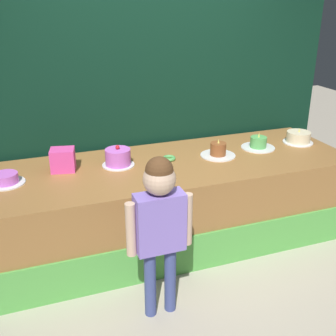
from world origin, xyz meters
TOP-DOWN VIEW (x-y plane):
  - ground_plane at (0.00, 0.00)m, footprint 12.00×12.00m
  - stage_platform at (0.00, 0.54)m, footprint 3.23×1.10m
  - curtain_backdrop at (0.00, 1.18)m, footprint 3.78×0.08m
  - child_figure at (-0.42, -0.37)m, footprint 0.46×0.21m
  - pink_box at (-0.92, 0.70)m, footprint 0.23×0.21m
  - donut at (0.00, 0.62)m, footprint 0.12×0.12m
  - cake_far_left at (-1.37, 0.58)m, footprint 0.29×0.29m
  - cake_left at (-0.46, 0.65)m, footprint 0.28×0.28m
  - cake_center at (0.46, 0.56)m, footprint 0.32×0.32m
  - cake_right at (0.92, 0.62)m, footprint 0.32×0.32m
  - cake_far_right at (1.37, 0.62)m, footprint 0.30×0.30m

SIDE VIEW (x-z plane):
  - ground_plane at x=0.00m, z-range 0.00..0.00m
  - stage_platform at x=0.00m, z-range 0.00..0.76m
  - child_figure at x=-0.42m, z-range 0.18..1.38m
  - donut at x=0.00m, z-range 0.76..0.80m
  - cake_far_left at x=-1.37m, z-range 0.76..0.85m
  - cake_right at x=0.92m, z-range 0.73..0.89m
  - cake_center at x=0.46m, z-range 0.73..0.89m
  - cake_far_right at x=1.37m, z-range 0.74..0.89m
  - cake_left at x=-0.46m, z-range 0.74..0.93m
  - pink_box at x=-0.92m, z-range 0.76..0.95m
  - curtain_backdrop at x=0.00m, z-range 0.00..2.95m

